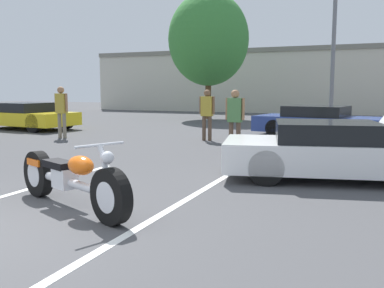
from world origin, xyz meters
name	(u,v)px	position (x,y,z in m)	size (l,w,h in m)	color
parking_stripe_foreground	(2,197)	(-1.09, 1.53, 0.00)	(0.12, 5.78, 0.01)	white
parking_stripe_middle	(157,217)	(1.61, 1.53, 0.00)	(0.12, 5.78, 0.01)	white
far_building	(310,79)	(0.00, 27.47, 2.34)	(32.00, 4.20, 4.40)	beige
light_pole	(336,27)	(2.47, 16.72, 4.31)	(1.21, 0.28, 7.85)	slate
tree_background	(208,39)	(-4.29, 18.88, 4.31)	(4.36, 4.36, 6.83)	brown
motorcycle	(70,179)	(0.31, 1.43, 0.42)	(2.55, 1.21, 0.99)	black
show_car_hood_open	(336,150)	(3.55, 4.96, 0.54)	(4.34, 2.65, 1.87)	white
parked_car_mid_row	(320,122)	(2.46, 12.06, 0.52)	(4.66, 2.62, 1.07)	navy
parked_car_left_row	(28,116)	(-8.92, 10.26, 0.54)	(4.20, 2.31, 1.09)	yellow
spectator_near_motorcycle	(61,108)	(-5.50, 8.23, 1.03)	(0.52, 0.23, 1.73)	gray
spectator_by_show_car	(235,115)	(0.81, 7.45, 0.97)	(0.52, 0.21, 1.64)	brown
spectator_midground	(207,111)	(-0.76, 9.51, 0.97)	(0.52, 0.21, 1.63)	brown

